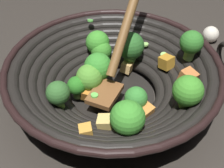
% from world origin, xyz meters
% --- Properties ---
extents(ground_plane, '(4.00, 4.00, 0.00)m').
position_xyz_m(ground_plane, '(0.00, 0.00, 0.00)').
color(ground_plane, '#332D28').
extents(wok, '(0.42, 0.42, 0.23)m').
position_xyz_m(wok, '(-0.00, -0.00, 0.06)').
color(wok, black).
rests_on(wok, ground).
extents(garlic_bulb, '(0.04, 0.04, 0.04)m').
position_xyz_m(garlic_bulb, '(-0.07, -0.32, 0.02)').
color(garlic_bulb, silver).
rests_on(garlic_bulb, ground).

